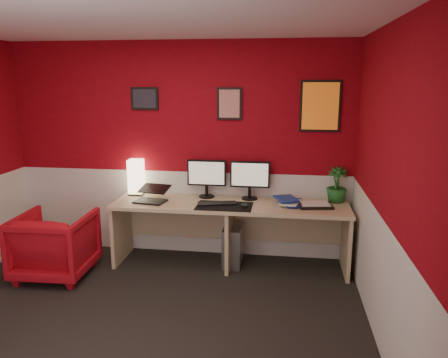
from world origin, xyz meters
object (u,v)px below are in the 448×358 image
Objects in this scene: zen_tray at (315,205)px; monitor_right at (250,174)px; desk at (230,235)px; laptop at (150,193)px; pc_tower at (233,245)px; shoji_lamp at (136,178)px; monitor_left at (206,173)px; potted_plant at (337,185)px; armchair at (55,245)px.

monitor_right is at bearing 163.39° from zen_tray.
desk is 7.88× the size of laptop.
pc_tower is (0.92, 0.13, -0.61)m from laptop.
monitor_left reaches higher than shoji_lamp.
monitor_left is 1.47m from potted_plant.
monitor_left reaches higher than potted_plant.
monitor_left is 1.47× the size of potted_plant.
armchair is at bearing -166.17° from potted_plant.
desk is 0.72m from monitor_right.
zen_tray is (0.72, -0.22, -0.28)m from monitor_right.
monitor_left is (0.59, 0.30, 0.18)m from laptop.
zen_tray is 2.81m from armchair.
pc_tower is (-0.17, -0.15, -0.80)m from monitor_right.
monitor_right reaches higher than armchair.
monitor_left is 0.76× the size of armchair.
zen_tray is at bearing -171.46° from armchair.
laptop is at bearing -177.84° from zen_tray.
zen_tray is at bearing -3.69° from pc_tower.
desk is 4.48× the size of monitor_left.
pc_tower is 0.59× the size of armchair.
armchair reaches higher than pc_tower.
monitor_left reaches higher than desk.
zen_tray is (2.07, -0.23, -0.18)m from shoji_lamp.
monitor_right is 2.24m from armchair.
desk reaches higher than pc_tower.
monitor_right is at bearing -179.48° from potted_plant.
potted_plant reaches higher than zen_tray.
monitor_right is at bearing -162.21° from armchair.
pc_tower is (-0.89, 0.06, -0.52)m from zen_tray.
zen_tray is (0.92, -0.00, 0.38)m from desk.
laptop is 0.57× the size of monitor_right.
monitor_left is at bearing -155.94° from armchair.
desk is 1.01m from laptop.
monitor_right is at bearing 46.71° from desk.
monitor_right is 0.76× the size of armchair.
desk is 5.78× the size of pc_tower.
laptop is 1.14m from monitor_right.
shoji_lamp is at bearing 140.69° from laptop.
monitor_left is 0.50m from monitor_right.
potted_plant is (1.47, -0.01, -0.09)m from monitor_left.
zen_tray is (1.81, 0.07, -0.09)m from laptop.
shoji_lamp is 1.38m from pc_tower.
monitor_left reaches higher than zen_tray.
laptop reaches higher than armchair.
desk is 4.48× the size of monitor_right.
pc_tower is at bearing -8.18° from shoji_lamp.
zen_tray is at bearing -137.41° from potted_plant.
laptop reaches higher than desk.
monitor_right is at bearing -1.75° from monitor_left.
monitor_right is 0.80m from zen_tray.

